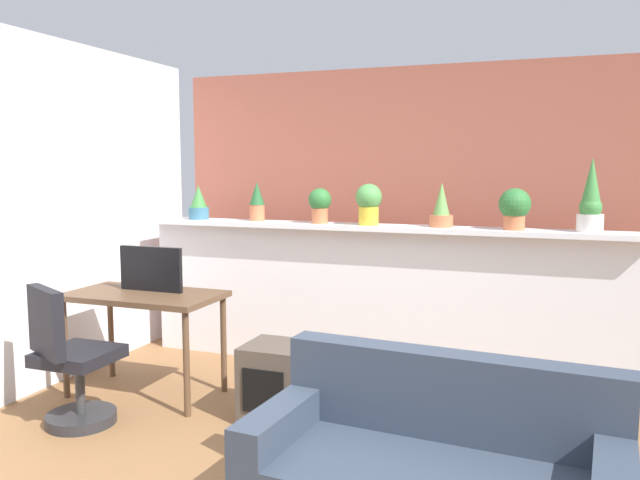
{
  "coord_description": "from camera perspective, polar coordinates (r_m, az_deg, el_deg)",
  "views": [
    {
      "loc": [
        1.32,
        -2.89,
        1.65
      ],
      "look_at": [
        -0.15,
        1.09,
        1.15
      ],
      "focal_mm": 35.6,
      "sensor_mm": 36.0,
      "label": 1
    }
  ],
  "objects": [
    {
      "name": "desk",
      "position": [
        4.73,
        -15.54,
        -5.6
      ],
      "size": [
        1.1,
        0.6,
        0.75
      ],
      "color": "brown",
      "rests_on": "ground"
    },
    {
      "name": "office_chair",
      "position": [
        4.38,
        -21.55,
        -10.55
      ],
      "size": [
        0.52,
        0.52,
        0.91
      ],
      "color": "#262628",
      "rests_on": "ground"
    },
    {
      "name": "potted_plant_1",
      "position": [
        5.44,
        -5.69,
        3.51
      ],
      "size": [
        0.13,
        0.13,
        0.33
      ],
      "color": "#C66B42",
      "rests_on": "plant_shelf"
    },
    {
      "name": "tv_monitor",
      "position": [
        4.74,
        -14.95,
        -2.52
      ],
      "size": [
        0.5,
        0.04,
        0.32
      ],
      "primitive_type": "cube",
      "color": "black",
      "rests_on": "desk"
    },
    {
      "name": "potted_plant_6",
      "position": [
        4.87,
        23.17,
        3.24
      ],
      "size": [
        0.18,
        0.18,
        0.53
      ],
      "color": "silver",
      "rests_on": "plant_shelf"
    },
    {
      "name": "potted_plant_2",
      "position": [
        5.16,
        -0.02,
        3.29
      ],
      "size": [
        0.19,
        0.19,
        0.29
      ],
      "color": "#C66B42",
      "rests_on": "plant_shelf"
    },
    {
      "name": "potted_plant_0",
      "position": [
        5.68,
        -10.86,
        3.21
      ],
      "size": [
        0.18,
        0.18,
        0.3
      ],
      "color": "#386B84",
      "rests_on": "plant_shelf"
    },
    {
      "name": "potted_plant_3",
      "position": [
        5.02,
        4.4,
        3.39
      ],
      "size": [
        0.21,
        0.21,
        0.33
      ],
      "color": "gold",
      "rests_on": "plant_shelf"
    },
    {
      "name": "divider_wall",
      "position": [
        5.18,
        5.1,
        -5.38
      ],
      "size": [
        4.01,
        0.16,
        1.14
      ],
      "primitive_type": "cube",
      "color": "silver",
      "rests_on": "ground"
    },
    {
      "name": "potted_plant_4",
      "position": [
        4.94,
        10.86,
        2.82
      ],
      "size": [
        0.18,
        0.18,
        0.34
      ],
      "color": "#C66B42",
      "rests_on": "plant_shelf"
    },
    {
      "name": "side_cube_shelf",
      "position": [
        4.24,
        -3.99,
        -12.61
      ],
      "size": [
        0.4,
        0.41,
        0.5
      ],
      "color": "#4C4238",
      "rests_on": "ground"
    },
    {
      "name": "plant_shelf",
      "position": [
        5.05,
        5.05,
        1.12
      ],
      "size": [
        4.01,
        0.31,
        0.04
      ],
      "primitive_type": "cube",
      "color": "silver",
      "rests_on": "divider_wall"
    },
    {
      "name": "brick_wall_behind",
      "position": [
        5.66,
        6.77,
        2.56
      ],
      "size": [
        4.01,
        0.1,
        2.5
      ],
      "primitive_type": "cube",
      "color": "#9E5442",
      "rests_on": "ground"
    },
    {
      "name": "potted_plant_5",
      "position": [
        4.84,
        17.1,
        2.85
      ],
      "size": [
        0.23,
        0.23,
        0.31
      ],
      "color": "#C66B42",
      "rests_on": "plant_shelf"
    }
  ]
}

